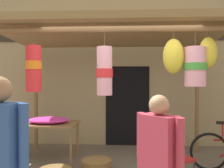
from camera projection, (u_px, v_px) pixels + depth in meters
The scene contains 7 objects.
shop_facade at pixel (123, 58), 6.50m from camera, with size 9.64×0.29×4.46m.
market_stall_canopy at pixel (117, 41), 4.78m from camera, with size 4.30×2.46×2.69m.
display_table at pixel (46, 127), 5.13m from camera, with size 1.29×0.76×0.78m.
flower_heap_on_table at pixel (49, 120), 5.10m from camera, with size 0.83×0.58×0.12m.
folding_chair at pixel (173, 155), 3.87m from camera, with size 0.54×0.54×0.84m.
wicker_basket_spare at pixel (96, 165), 4.59m from camera, with size 0.54×0.54×0.20m, color brown.
customer_foreground at pixel (159, 156), 2.55m from camera, with size 0.43×0.46×1.51m.
Camera 1 is at (0.08, -3.78, 1.66)m, focal length 40.35 mm.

